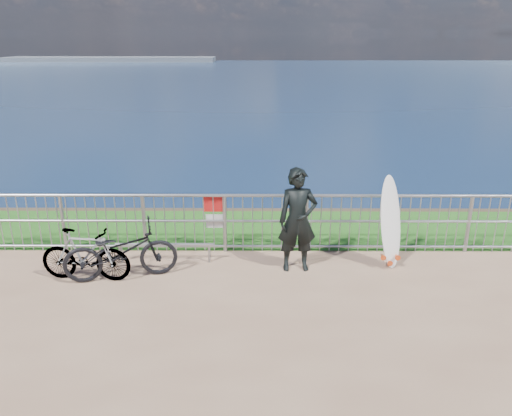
{
  "coord_description": "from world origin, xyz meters",
  "views": [
    {
      "loc": [
        0.12,
        -7.0,
        3.87
      ],
      "look_at": [
        0.08,
        1.2,
        1.0
      ],
      "focal_mm": 35.0,
      "sensor_mm": 36.0,
      "label": 1
    }
  ],
  "objects_px": {
    "bicycle_far": "(85,255)",
    "surfboard": "(391,226)",
    "bicycle_near": "(121,251)",
    "surfer": "(298,220)"
  },
  "relations": [
    {
      "from": "surfer",
      "to": "bicycle_near",
      "type": "bearing_deg",
      "value": -177.64
    },
    {
      "from": "bicycle_near",
      "to": "bicycle_far",
      "type": "relative_size",
      "value": 1.22
    },
    {
      "from": "bicycle_near",
      "to": "surfer",
      "type": "bearing_deg",
      "value": -97.59
    },
    {
      "from": "surfboard",
      "to": "bicycle_far",
      "type": "height_order",
      "value": "surfboard"
    },
    {
      "from": "surfer",
      "to": "bicycle_far",
      "type": "height_order",
      "value": "surfer"
    },
    {
      "from": "surfer",
      "to": "bicycle_near",
      "type": "xyz_separation_m",
      "value": [
        -2.93,
        -0.37,
        -0.42
      ]
    },
    {
      "from": "surfboard",
      "to": "bicycle_far",
      "type": "relative_size",
      "value": 1.08
    },
    {
      "from": "bicycle_near",
      "to": "bicycle_far",
      "type": "xyz_separation_m",
      "value": [
        -0.57,
        -0.07,
        -0.03
      ]
    },
    {
      "from": "surfer",
      "to": "bicycle_far",
      "type": "distance_m",
      "value": 3.55
    },
    {
      "from": "bicycle_far",
      "to": "surfboard",
      "type": "bearing_deg",
      "value": -78.32
    }
  ]
}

